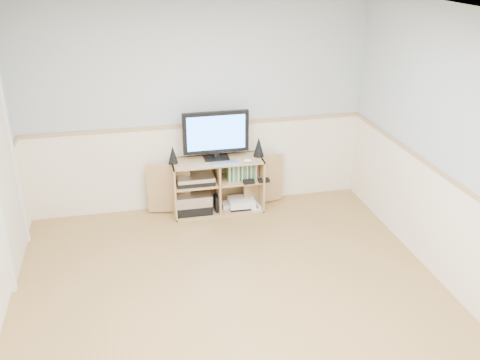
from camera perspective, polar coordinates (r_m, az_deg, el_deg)
name	(u,v)px	position (r m, az deg, el deg)	size (l,w,h in m)	color
room	(229,184)	(4.23, -1.20, -0.41)	(4.04, 4.54, 2.54)	tan
media_cabinet	(217,183)	(6.38, -2.49, -0.36)	(1.65, 0.40, 0.65)	tan
monitor	(216,134)	(6.14, -2.59, 4.96)	(0.76, 0.18, 0.57)	black
speaker_left	(173,155)	(6.13, -7.18, 2.70)	(0.11, 0.11, 0.21)	black
speaker_right	(259,147)	(6.28, 2.01, 3.57)	(0.13, 0.13, 0.23)	black
keyboard	(225,164)	(6.09, -1.58, 1.76)	(0.31, 0.13, 0.01)	silver
mouse	(248,161)	(6.14, 0.86, 2.07)	(0.10, 0.06, 0.04)	white
av_components	(194,196)	(6.34, -4.95, -1.71)	(0.52, 0.32, 0.47)	black
game_consoles	(240,203)	(6.48, 0.03, -2.47)	(0.45, 0.30, 0.11)	white
game_cases	(241,172)	(6.30, 0.15, 0.89)	(0.34, 0.14, 0.19)	#3F8C3F
wall_outlet	(279,152)	(6.59, 4.23, 2.97)	(0.12, 0.03, 0.12)	white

